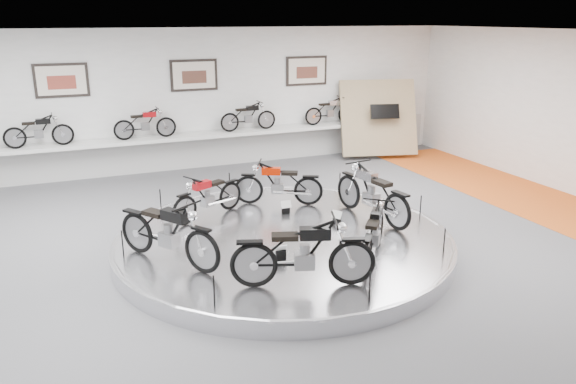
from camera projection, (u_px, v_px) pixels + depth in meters
name	position (u px, v px, depth m)	size (l,w,h in m)	color
floor	(290.00, 255.00, 10.52)	(16.00, 16.00, 0.00)	#4E4E50
ceiling	(290.00, 34.00, 9.33)	(16.00, 16.00, 0.00)	white
wall_back	(195.00, 100.00, 16.09)	(16.00, 16.00, 0.00)	white
orange_carpet_strip	(559.00, 209.00, 13.03)	(2.40, 12.60, 0.01)	#CD4B19
dado_band	(198.00, 149.00, 16.50)	(15.68, 0.04, 1.10)	#BCBCBA
display_platform	(284.00, 242.00, 10.74)	(6.40, 6.40, 0.30)	silver
platform_rim	(284.00, 237.00, 10.71)	(6.40, 6.40, 0.10)	#B2B2BA
shelf	(199.00, 136.00, 16.12)	(11.00, 0.55, 0.10)	silver
poster_left	(62.00, 80.00, 14.55)	(1.35, 0.06, 0.88)	beige
poster_center	(194.00, 75.00, 15.84)	(1.35, 0.06, 0.88)	beige
poster_right	(307.00, 71.00, 17.13)	(1.35, 0.06, 0.88)	beige
display_panel	(378.00, 118.00, 17.58)	(2.40, 0.12, 2.40)	#A08663
shelf_bike_a	(39.00, 133.00, 14.45)	(1.22, 0.42, 0.73)	black
shelf_bike_b	(145.00, 126.00, 15.44)	(1.22, 0.42, 0.73)	#9B0B10
shelf_bike_c	(248.00, 118.00, 16.55)	(1.22, 0.42, 0.73)	black
shelf_bike_d	(330.00, 112.00, 17.55)	(1.22, 0.42, 0.73)	#AAA9AE
bike_a	(372.00, 192.00, 11.41)	(1.92, 0.68, 1.13)	#AAA9AE
bike_b	(278.00, 183.00, 12.31)	(1.66, 0.59, 0.98)	#B71900
bike_c	(208.00, 196.00, 11.52)	(1.58, 0.56, 0.93)	#9B0B10
bike_d	(168.00, 231.00, 9.36)	(1.90, 0.67, 1.12)	black
bike_e	(303.00, 253.00, 8.52)	(1.90, 0.67, 1.12)	black
bike_f	(374.00, 232.00, 9.54)	(1.61, 0.57, 0.95)	black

